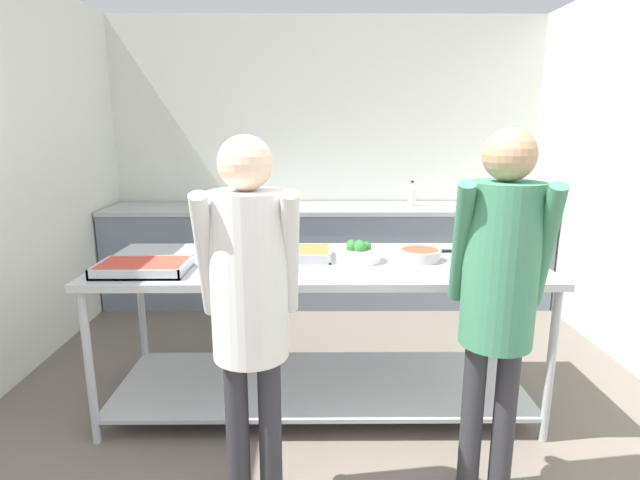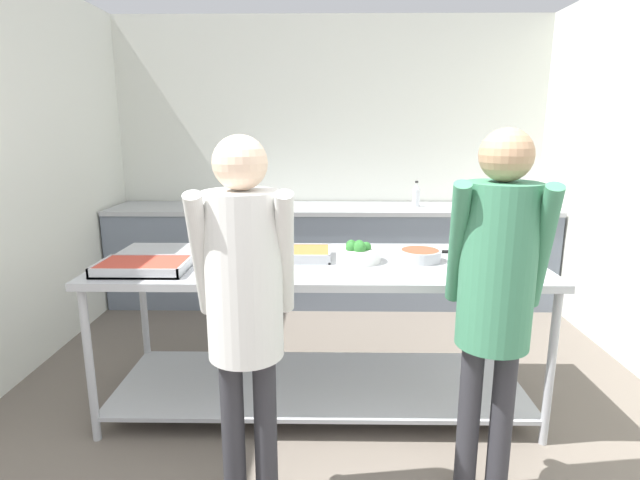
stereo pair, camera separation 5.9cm
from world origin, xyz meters
name	(u,v)px [view 1 (the left image)]	position (x,y,z in m)	size (l,w,h in m)	color
wall_rear	(326,159)	(0.00, 3.79, 1.32)	(4.21, 0.06, 2.65)	silver
back_counter	(327,254)	(0.00, 3.42, 0.46)	(4.05, 0.65, 0.91)	slate
serving_counter	(320,308)	(-0.08, 1.58, 0.60)	(2.47, 0.88, 0.89)	#ADAFB5
serving_tray_vegetables	(143,268)	(-1.00, 1.36, 0.91)	(0.46, 0.30, 0.05)	#ADAFB5
plate_stack	(225,252)	(-0.63, 1.65, 0.92)	(0.22, 0.22, 0.07)	white
serving_tray_roast	(290,254)	(-0.25, 1.64, 0.91)	(0.47, 0.29, 0.05)	#ADAFB5
broccoli_bowl	(359,253)	(0.14, 1.58, 0.93)	(0.25, 0.25, 0.12)	silver
sauce_pan	(420,254)	(0.50, 1.60, 0.92)	(0.38, 0.24, 0.06)	#ADAFB5
serving_tray_greens	(492,257)	(0.90, 1.58, 0.91)	(0.37, 0.31, 0.05)	#ADAFB5
guest_serving_left	(249,290)	(-0.36, 0.72, 1.00)	(0.42, 0.34, 1.61)	#2D2D33
guest_serving_right	(499,279)	(0.66, 0.80, 1.02)	(0.45, 0.38, 1.63)	#2D2D33
water_bottle	(412,195)	(0.79, 3.45, 1.02)	(0.07, 0.07, 0.23)	silver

